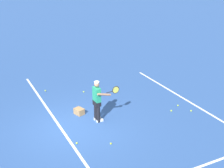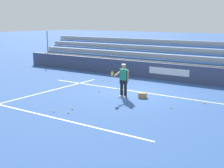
# 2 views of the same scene
# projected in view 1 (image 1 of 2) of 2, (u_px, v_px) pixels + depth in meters

# --- Properties ---
(ground_plane) EXTENTS (160.00, 160.00, 0.00)m
(ground_plane) POSITION_uv_depth(u_px,v_px,m) (75.00, 127.00, 12.16)
(ground_plane) COLOR #2D5193
(court_baseline_white) EXTENTS (12.00, 0.10, 0.01)m
(court_baseline_white) POSITION_uv_depth(u_px,v_px,m) (62.00, 130.00, 11.95)
(court_baseline_white) COLOR white
(court_baseline_white) RESTS_ON ground
(court_service_line_white) EXTENTS (8.22, 0.10, 0.01)m
(court_service_line_white) POSITION_uv_depth(u_px,v_px,m) (186.00, 100.00, 14.44)
(court_service_line_white) COLOR white
(court_service_line_white) RESTS_ON ground
(tennis_player) EXTENTS (0.58, 1.01, 1.71)m
(tennis_player) POSITION_uv_depth(u_px,v_px,m) (98.00, 101.00, 12.30)
(tennis_player) COLOR black
(tennis_player) RESTS_ON ground
(ball_box_cardboard) EXTENTS (0.47, 0.41, 0.26)m
(ball_box_cardboard) POSITION_uv_depth(u_px,v_px,m) (79.00, 111.00, 13.12)
(ball_box_cardboard) COLOR #A87F51
(ball_box_cardboard) RESTS_ON ground
(tennis_ball_on_baseline) EXTENTS (0.07, 0.07, 0.07)m
(tennis_ball_on_baseline) POSITION_uv_depth(u_px,v_px,m) (171.00, 111.00, 13.38)
(tennis_ball_on_baseline) COLOR #CCE533
(tennis_ball_on_baseline) RESTS_ON ground
(tennis_ball_near_player) EXTENTS (0.07, 0.07, 0.07)m
(tennis_ball_near_player) POSITION_uv_depth(u_px,v_px,m) (77.00, 143.00, 11.07)
(tennis_ball_near_player) COLOR #CCE533
(tennis_ball_near_player) RESTS_ON ground
(tennis_ball_far_left) EXTENTS (0.07, 0.07, 0.07)m
(tennis_ball_far_left) POSITION_uv_depth(u_px,v_px,m) (84.00, 92.00, 15.23)
(tennis_ball_far_left) COLOR #CCE533
(tennis_ball_far_left) RESTS_ON ground
(tennis_ball_by_box) EXTENTS (0.07, 0.07, 0.07)m
(tennis_ball_by_box) POSITION_uv_depth(u_px,v_px,m) (191.00, 111.00, 13.37)
(tennis_ball_by_box) COLOR #CCE533
(tennis_ball_by_box) RESTS_ON ground
(tennis_ball_far_right) EXTENTS (0.07, 0.07, 0.07)m
(tennis_ball_far_right) POSITION_uv_depth(u_px,v_px,m) (111.00, 144.00, 11.05)
(tennis_ball_far_right) COLOR #CCE533
(tennis_ball_far_right) RESTS_ON ground
(tennis_ball_toward_net) EXTENTS (0.07, 0.07, 0.07)m
(tennis_ball_toward_net) POSITION_uv_depth(u_px,v_px,m) (178.00, 105.00, 13.85)
(tennis_ball_toward_net) COLOR #CCE533
(tennis_ball_toward_net) RESTS_ON ground
(tennis_ball_stray_back) EXTENTS (0.07, 0.07, 0.07)m
(tennis_ball_stray_back) POSITION_uv_depth(u_px,v_px,m) (45.00, 91.00, 15.36)
(tennis_ball_stray_back) COLOR #CCE533
(tennis_ball_stray_back) RESTS_ON ground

